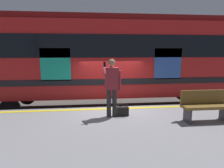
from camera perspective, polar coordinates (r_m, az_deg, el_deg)
ground_plane at (r=7.61m, az=0.51°, el=-12.78°), size 24.53×24.53×0.00m
platform at (r=5.20m, az=3.99°, el=-18.80°), size 15.19×4.99×0.86m
safety_line at (r=7.04m, az=0.82°, el=-7.19°), size 14.88×0.16×0.01m
track_rail_near at (r=8.94m, az=-0.62°, el=-8.76°), size 19.74×0.08×0.16m
track_rail_far at (r=10.31m, az=-1.42°, el=-6.25°), size 19.74×0.08×0.16m
train_carriage at (r=9.21m, az=-0.60°, el=8.02°), size 12.94×2.77×4.21m
passenger at (r=6.00m, az=-0.08°, el=0.29°), size 0.57×0.55×1.81m
handbag at (r=6.27m, az=3.16°, el=-7.81°), size 0.37×0.34×0.35m
bench at (r=6.37m, az=25.65°, el=-5.49°), size 1.43×0.44×0.90m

